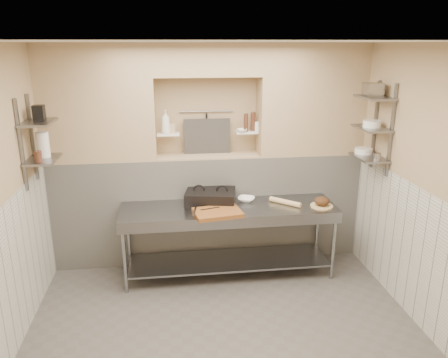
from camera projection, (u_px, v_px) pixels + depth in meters
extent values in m
cube|color=#534E49|center=(226.00, 338.00, 4.39)|extent=(4.00, 3.90, 0.10)
cube|color=silver|center=(227.00, 35.00, 3.52)|extent=(4.00, 3.90, 0.10)
cube|color=tan|center=(437.00, 194.00, 4.21)|extent=(0.10, 3.90, 2.80)
cube|color=tan|center=(206.00, 152.00, 5.85)|extent=(4.00, 0.10, 2.80)
cube|color=tan|center=(283.00, 350.00, 2.06)|extent=(4.00, 0.10, 2.80)
cube|color=silver|center=(209.00, 207.00, 5.82)|extent=(4.00, 0.40, 1.40)
cube|color=tan|center=(208.00, 155.00, 5.61)|extent=(1.30, 0.40, 0.02)
cube|color=tan|center=(98.00, 103.00, 5.24)|extent=(1.35, 0.40, 1.40)
cube|color=tan|center=(311.00, 100.00, 5.57)|extent=(1.35, 0.40, 1.40)
cube|color=tan|center=(207.00, 60.00, 5.25)|extent=(1.30, 0.40, 0.40)
cube|color=silver|center=(7.00, 286.00, 3.92)|extent=(0.02, 3.90, 1.40)
cube|color=silver|center=(421.00, 259.00, 4.41)|extent=(0.02, 3.90, 1.40)
cube|color=white|center=(168.00, 134.00, 5.46)|extent=(0.28, 0.16, 0.02)
cube|color=white|center=(247.00, 132.00, 5.58)|extent=(0.28, 0.16, 0.02)
cylinder|color=gray|center=(206.00, 111.00, 5.61)|extent=(0.70, 0.02, 0.02)
cylinder|color=black|center=(207.00, 125.00, 5.64)|extent=(0.02, 0.02, 0.30)
cube|color=#383330|center=(207.00, 136.00, 5.63)|extent=(0.60, 0.08, 0.45)
cube|color=slate|center=(33.00, 138.00, 4.78)|extent=(0.03, 0.03, 0.95)
cube|color=slate|center=(21.00, 146.00, 4.40)|extent=(0.03, 0.03, 0.95)
cube|color=slate|center=(43.00, 159.00, 4.66)|extent=(0.30, 0.50, 0.02)
cube|color=slate|center=(38.00, 122.00, 4.54)|extent=(0.30, 0.50, 0.03)
cube|color=slate|center=(375.00, 125.00, 5.25)|extent=(0.03, 0.03, 1.05)
cube|color=slate|center=(391.00, 131.00, 4.87)|extent=(0.03, 0.03, 1.05)
cube|color=slate|center=(369.00, 157.00, 5.15)|extent=(0.30, 0.50, 0.02)
cube|color=slate|center=(372.00, 128.00, 5.04)|extent=(0.30, 0.50, 0.02)
cube|color=slate|center=(375.00, 98.00, 4.94)|extent=(0.30, 0.50, 0.03)
cube|color=gray|center=(229.00, 208.00, 5.27)|extent=(2.60, 0.70, 0.04)
cube|color=gray|center=(229.00, 261.00, 5.48)|extent=(2.45, 0.60, 0.03)
cube|color=gray|center=(233.00, 224.00, 4.97)|extent=(2.60, 0.02, 0.12)
cylinder|color=gray|center=(125.00, 259.00, 4.98)|extent=(0.04, 0.04, 0.86)
cylinder|color=gray|center=(129.00, 238.00, 5.53)|extent=(0.04, 0.04, 0.86)
cylinder|color=gray|center=(333.00, 247.00, 5.28)|extent=(0.04, 0.04, 0.86)
cylinder|color=gray|center=(317.00, 228.00, 5.83)|extent=(0.04, 0.04, 0.86)
cube|color=black|center=(211.00, 199.00, 5.37)|extent=(0.67, 0.54, 0.11)
cube|color=black|center=(210.00, 193.00, 5.35)|extent=(0.67, 0.54, 0.05)
cube|color=brown|center=(218.00, 213.00, 5.02)|extent=(0.59, 0.46, 0.05)
cube|color=gray|center=(210.00, 209.00, 5.08)|extent=(0.24, 0.09, 0.01)
cylinder|color=gray|center=(195.00, 211.00, 4.98)|extent=(0.07, 0.25, 0.02)
imported|color=white|center=(246.00, 199.00, 5.45)|extent=(0.27, 0.27, 0.05)
cylinder|color=#DBBA77|center=(285.00, 202.00, 5.34)|extent=(0.35, 0.32, 0.06)
cylinder|color=#DBBA77|center=(322.00, 206.00, 5.28)|extent=(0.27, 0.27, 0.02)
ellipsoid|color=#4C2D19|center=(322.00, 201.00, 5.26)|extent=(0.18, 0.18, 0.11)
imported|color=white|center=(166.00, 122.00, 5.39)|extent=(0.11, 0.11, 0.29)
cube|color=tan|center=(172.00, 128.00, 5.45)|extent=(0.08, 0.08, 0.12)
imported|color=white|center=(242.00, 130.00, 5.52)|extent=(0.15, 0.15, 0.04)
cylinder|color=#48271B|center=(253.00, 122.00, 5.58)|extent=(0.06, 0.06, 0.24)
cylinder|color=#48271B|center=(246.00, 122.00, 5.55)|extent=(0.06, 0.06, 0.23)
cylinder|color=white|center=(257.00, 126.00, 5.59)|extent=(0.07, 0.07, 0.12)
cylinder|color=white|center=(43.00, 145.00, 4.68)|extent=(0.14, 0.14, 0.27)
cylinder|color=#48271B|center=(38.00, 157.00, 4.50)|extent=(0.08, 0.08, 0.12)
cube|color=black|center=(39.00, 113.00, 4.59)|extent=(0.11, 0.11, 0.16)
cylinder|color=white|center=(364.00, 151.00, 5.28)|extent=(0.21, 0.21, 0.06)
cylinder|color=gray|center=(377.00, 157.00, 4.94)|extent=(0.09, 0.09, 0.09)
cylinder|color=white|center=(372.00, 124.00, 5.03)|extent=(0.21, 0.21, 0.08)
cube|color=gray|center=(373.00, 89.00, 4.97)|extent=(0.20, 0.24, 0.14)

